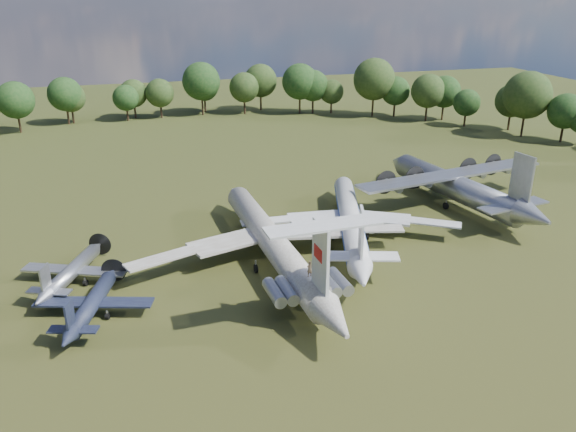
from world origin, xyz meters
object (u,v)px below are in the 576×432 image
object	(u,v)px
tu104_jet	(350,223)
il62_airliner	(272,246)
person_on_il62	(310,269)
small_prop_west	(92,307)
an12_transport	(455,190)
small_prop_northwest	(73,274)

from	to	relation	value
tu104_jet	il62_airliner	bearing A→B (deg)	-141.00
il62_airliner	person_on_il62	size ratio (longest dim) A/B	26.42
il62_airliner	small_prop_west	xyz separation A→B (m)	(-20.84, -6.86, -1.03)
an12_transport	person_on_il62	distance (m)	40.02
tu104_jet	an12_transport	world-z (taller)	an12_transport
il62_airliner	small_prop_northwest	xyz separation A→B (m)	(-23.25, 1.27, -1.02)
small_prop_west	small_prop_northwest	bearing A→B (deg)	123.47
tu104_jet	small_prop_west	world-z (taller)	tu104_jet
person_on_il62	tu104_jet	bearing A→B (deg)	-142.66
il62_airliner	small_prop_northwest	world-z (taller)	il62_airliner
small_prop_northwest	person_on_il62	distance (m)	27.88
il62_airliner	small_prop_northwest	size ratio (longest dim) A/B	2.74
tu104_jet	small_prop_northwest	xyz separation A→B (m)	(-35.35, -3.47, -0.75)
small_prop_west	person_on_il62	size ratio (longest dim) A/B	9.56
il62_airliner	person_on_il62	bearing A→B (deg)	-90.00
tu104_jet	small_prop_west	xyz separation A→B (m)	(-32.94, -11.60, -0.76)
small_prop_west	tu104_jet	bearing A→B (deg)	36.42
person_on_il62	small_prop_west	bearing A→B (deg)	-33.89
il62_airliner	an12_transport	bearing A→B (deg)	17.00
an12_transport	small_prop_northwest	xyz separation A→B (m)	(-55.60, -10.41, -1.22)
il62_airliner	an12_transport	size ratio (longest dim) A/B	1.23
tu104_jet	person_on_il62	size ratio (longest dim) A/B	22.78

